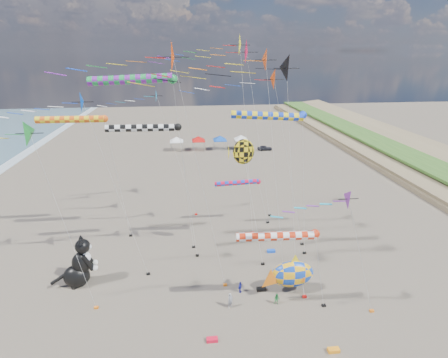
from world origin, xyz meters
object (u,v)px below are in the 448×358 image
object	(u,v)px
person_adult	(230,300)
parked_car	(265,148)
child_green	(277,299)
cat_inflatable	(77,262)
fish_inflatable	(292,274)
child_blue	(240,287)

from	to	relation	value
person_adult	parked_car	size ratio (longest dim) A/B	0.44
child_green	parked_car	xyz separation A→B (m)	(10.87, 51.67, 0.01)
cat_inflatable	person_adult	bearing A→B (deg)	-31.22
fish_inflatable	child_blue	xyz separation A→B (m)	(-4.83, 0.48, -1.41)
cat_inflatable	child_green	size ratio (longest dim) A/B	4.62
parked_car	child_blue	bearing A→B (deg)	163.42
cat_inflatable	child_green	bearing A→B (deg)	-27.21
person_adult	parked_car	distance (m)	53.75
child_green	parked_car	size ratio (longest dim) A/B	0.33
child_blue	parked_car	world-z (taller)	parked_car
fish_inflatable	person_adult	bearing A→B (deg)	-166.11
cat_inflatable	parked_car	distance (m)	55.03
person_adult	child_blue	xyz separation A→B (m)	(1.22, 1.98, -0.17)
child_blue	child_green	bearing A→B (deg)	-87.01
cat_inflatable	child_green	xyz separation A→B (m)	(18.55, -5.21, -2.02)
child_blue	parked_car	size ratio (longest dim) A/B	0.34
child_green	parked_car	bearing A→B (deg)	95.80
child_green	cat_inflatable	bearing A→B (deg)	-178.01
person_adult	parked_car	xyz separation A→B (m)	(15.14, 51.57, -0.17)
cat_inflatable	parked_car	xyz separation A→B (m)	(29.42, 46.45, -2.01)
fish_inflatable	child_green	world-z (taller)	fish_inflatable
fish_inflatable	parked_car	xyz separation A→B (m)	(9.08, 50.07, -1.41)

